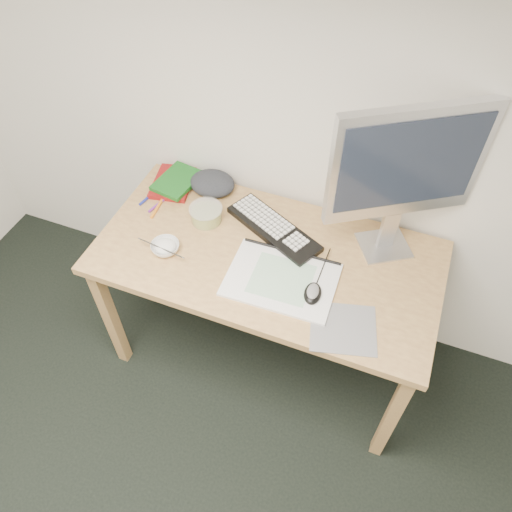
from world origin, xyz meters
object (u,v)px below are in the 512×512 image
at_px(desk, 267,268).
at_px(sketchpad, 281,280).
at_px(monitor, 406,168).
at_px(keyboard, 274,229).
at_px(rice_bowl, 165,247).

distance_m(desk, sketchpad, 0.17).
bearing_deg(monitor, sketchpad, -168.47).
height_order(sketchpad, monitor, monitor).
relative_size(keyboard, rice_bowl, 3.79).
relative_size(desk, keyboard, 3.17).
relative_size(keyboard, monitor, 0.67).
bearing_deg(monitor, rice_bowl, 170.25).
distance_m(desk, rice_bowl, 0.43).
bearing_deg(desk, sketchpad, -46.61).
xyz_separation_m(desk, sketchpad, (0.10, -0.10, 0.09)).
height_order(sketchpad, keyboard, keyboard).
relative_size(sketchpad, rice_bowl, 3.61).
xyz_separation_m(sketchpad, monitor, (0.33, 0.32, 0.41)).
bearing_deg(keyboard, sketchpad, -37.41).
bearing_deg(sketchpad, monitor, 42.15).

